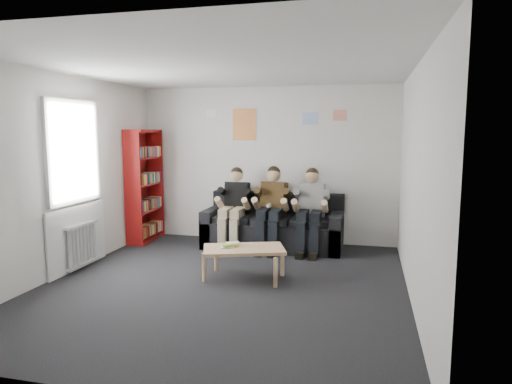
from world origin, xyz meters
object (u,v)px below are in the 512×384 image
bookshelf (145,186)px  person_left (234,208)px  coffee_table (244,251)px  person_right (310,211)px  sofa (274,228)px  person_middle (271,209)px

bookshelf → person_left: bearing=-8.3°
coffee_table → person_right: bearing=66.3°
sofa → bookshelf: 2.39m
person_left → person_right: size_ratio=0.99×
person_left → person_right: person_right is taller
sofa → coffee_table: 1.75m
bookshelf → person_left: (1.66, -0.10, -0.31)m
coffee_table → person_right: 1.72m
person_left → person_right: bearing=-0.6°
person_middle → person_right: 0.64m
coffee_table → person_right: (0.68, 1.55, 0.31)m
sofa → bookshelf: (-2.30, -0.10, 0.66)m
sofa → bookshelf: size_ratio=1.16×
person_left → person_middle: bearing=-0.8°
person_left → person_middle: 0.64m
sofa → person_left: (-0.64, -0.20, 0.35)m
sofa → coffee_table: (-0.04, -1.75, 0.05)m
bookshelf → person_middle: bearing=-7.4°
sofa → person_middle: person_middle is taller
coffee_table → person_middle: bearing=88.5°
sofa → person_left: 0.76m
person_left → bookshelf: bearing=175.9°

